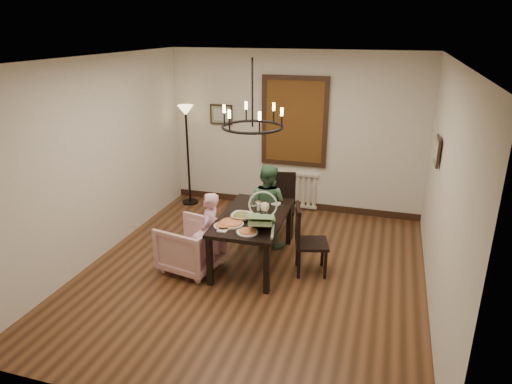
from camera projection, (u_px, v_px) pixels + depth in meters
The scene contains 17 objects.
room_shell at pixel (260, 167), 6.05m from camera, with size 4.51×5.00×2.81m.
dining_table at pixel (253, 221), 6.25m from camera, with size 0.92×1.57×0.72m.
chair_far at pixel (281, 205), 7.19m from camera, with size 0.44×0.44×0.99m, color black, non-canonical shape.
chair_right at pixel (312, 240), 6.06m from camera, with size 0.43×0.43×0.97m, color black, non-canonical shape.
armchair at pixel (191, 246), 6.20m from camera, with size 0.73×0.75×0.68m, color #D9A6A7.
elderly_woman at pixel (210, 239), 6.10m from camera, with size 0.34×0.22×0.93m, color #E19EBB.
seated_man at pixel (267, 212), 6.85m from camera, with size 0.51×0.40×1.05m, color #43714C.
baby_bouncer at pixel (262, 217), 5.73m from camera, with size 0.39×0.53×0.35m, color #A4D492, non-canonical shape.
salad_bowl at pixel (242, 216), 6.09m from camera, with size 0.34×0.34×0.08m, color white.
pizza_platter at pixel (231, 223), 5.94m from camera, with size 0.33×0.33×0.04m, color tan.
drinking_glass at pixel (265, 210), 6.24m from camera, with size 0.07×0.07×0.13m, color silver.
window_blinds at pixel (294, 122), 7.86m from camera, with size 1.00×0.03×1.40m, color brown.
radiator at pixel (293, 189), 8.31m from camera, with size 0.92×0.12×0.62m, color silver, non-canonical shape.
picture_back at pixel (221, 114), 8.22m from camera, with size 0.42×0.03×0.36m, color black.
picture_right at pixel (437, 151), 5.84m from camera, with size 0.42×0.03×0.36m, color black.
floor_lamp at pixel (188, 157), 8.34m from camera, with size 0.30×0.30×1.80m, color black, non-canonical shape.
chandelier at pixel (252, 127), 5.80m from camera, with size 0.80×0.80×0.04m, color black.
Camera 1 is at (1.62, -5.19, 3.17)m, focal length 32.00 mm.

